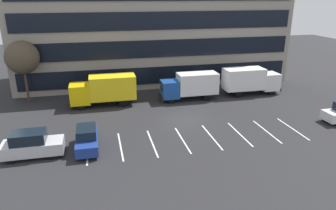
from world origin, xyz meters
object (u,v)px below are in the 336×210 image
object	(u,v)px
suv_silver	(32,145)
box_truck_blue	(190,85)
suv_navy	(87,139)
bare_tree	(22,58)
box_truck_yellow_all	(104,89)
box_truck_white	(250,80)

from	to	relation	value
suv_silver	box_truck_blue	bearing A→B (deg)	33.58
suv_navy	bare_tree	size ratio (longest dim) A/B	0.58
suv_navy	bare_tree	distance (m)	16.93
box_truck_yellow_all	suv_silver	size ratio (longest dim) A/B	1.61
box_truck_white	bare_tree	size ratio (longest dim) A/B	1.02
box_truck_white	bare_tree	xyz separation A→B (m)	(-27.81, 3.53, 3.44)
box_truck_white	suv_navy	world-z (taller)	box_truck_white
box_truck_blue	bare_tree	world-z (taller)	bare_tree
box_truck_yellow_all	box_truck_white	size ratio (longest dim) A/B	1.02
box_truck_yellow_all	bare_tree	size ratio (longest dim) A/B	1.04
box_truck_white	bare_tree	bearing A→B (deg)	172.77
suv_silver	suv_navy	world-z (taller)	suv_silver
box_truck_yellow_all	bare_tree	bearing A→B (deg)	157.95
box_truck_yellow_all	box_truck_white	world-z (taller)	box_truck_yellow_all
box_truck_blue	box_truck_white	bearing A→B (deg)	2.31
box_truck_white	suv_silver	xyz separation A→B (m)	(-24.90, -11.39, -0.91)
box_truck_yellow_all	box_truck_white	distance (m)	18.66
box_truck_yellow_all	bare_tree	distance (m)	10.44
box_truck_blue	suv_navy	distance (m)	16.42
box_truck_white	box_truck_yellow_all	bearing A→B (deg)	-179.46
suv_navy	bare_tree	xyz separation A→B (m)	(-7.23, 14.64, 4.46)
box_truck_yellow_all	suv_navy	xyz separation A→B (m)	(-1.93, -10.94, -1.07)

